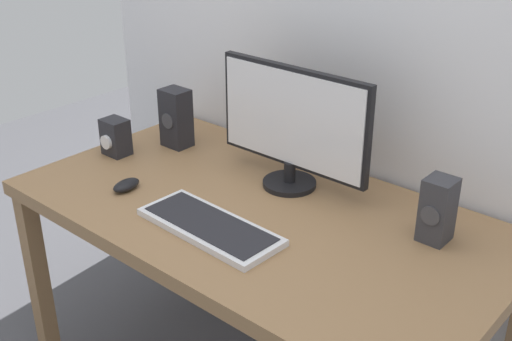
# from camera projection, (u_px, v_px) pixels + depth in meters

# --- Properties ---
(desk) EXTENTS (1.45, 0.79, 0.73)m
(desk) POSITION_uv_depth(u_px,v_px,m) (258.00, 230.00, 1.89)
(desk) COLOR #936D47
(desk) RESTS_ON ground_plane
(monitor) EXTENTS (0.53, 0.17, 0.38)m
(monitor) POSITION_uv_depth(u_px,v_px,m) (293.00, 124.00, 1.91)
(monitor) COLOR black
(monitor) RESTS_ON desk
(keyboard_primary) EXTENTS (0.43, 0.18, 0.02)m
(keyboard_primary) POSITION_uv_depth(u_px,v_px,m) (210.00, 226.00, 1.74)
(keyboard_primary) COLOR silver
(keyboard_primary) RESTS_ON desk
(mouse) EXTENTS (0.06, 0.10, 0.03)m
(mouse) POSITION_uv_depth(u_px,v_px,m) (126.00, 185.00, 1.96)
(mouse) COLOR black
(mouse) RESTS_ON desk
(speaker_right) EXTENTS (0.07, 0.08, 0.18)m
(speaker_right) POSITION_uv_depth(u_px,v_px,m) (438.00, 210.00, 1.67)
(speaker_right) COLOR #333338
(speaker_right) RESTS_ON desk
(speaker_left) EXTENTS (0.10, 0.08, 0.21)m
(speaker_left) POSITION_uv_depth(u_px,v_px,m) (176.00, 118.00, 2.23)
(speaker_left) COLOR #232328
(speaker_left) RESTS_ON desk
(audio_controller) EXTENTS (0.09, 0.08, 0.13)m
(audio_controller) POSITION_uv_depth(u_px,v_px,m) (115.00, 137.00, 2.18)
(audio_controller) COLOR #232328
(audio_controller) RESTS_ON desk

